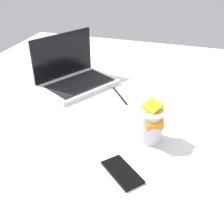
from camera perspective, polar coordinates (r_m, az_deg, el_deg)
name	(u,v)px	position (r cm, az deg, el deg)	size (l,w,h in cm)	color
bed_mattress	(80,118)	(128.98, -6.55, -1.11)	(180.00, 140.00, 18.00)	white
laptop	(74,76)	(137.10, -7.68, 7.24)	(40.04, 36.22, 23.00)	silver
snack_cup	(151,124)	(97.42, 7.79, -2.44)	(11.92, 9.61, 13.95)	silver
cell_phone	(122,172)	(86.53, 2.05, -12.03)	(6.80, 14.00, 0.80)	black
charger_cable	(120,96)	(126.72, 1.58, 3.34)	(17.00, 0.60, 0.60)	black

